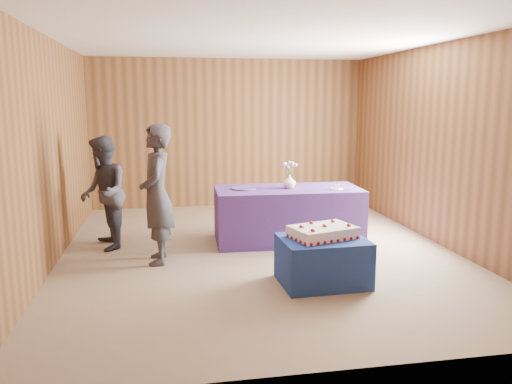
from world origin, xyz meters
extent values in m
plane|color=gray|center=(0.00, 0.00, 0.00)|extent=(6.00, 6.00, 0.00)
cube|color=brown|center=(0.00, 3.00, 1.35)|extent=(5.00, 0.04, 2.70)
cube|color=brown|center=(0.00, -3.00, 1.35)|extent=(5.00, 0.04, 2.70)
cube|color=brown|center=(-2.50, 0.00, 1.35)|extent=(0.04, 6.00, 2.70)
cube|color=brown|center=(2.50, 0.00, 1.35)|extent=(0.04, 6.00, 2.70)
cube|color=white|center=(0.00, 0.00, 2.70)|extent=(5.00, 6.00, 0.04)
cube|color=#1B3298|center=(0.47, -1.27, 0.25)|extent=(0.92, 0.73, 0.50)
cube|color=#4A3086|center=(0.50, 0.42, 0.38)|extent=(2.03, 0.96, 0.75)
cube|color=white|center=(0.47, -1.23, 0.56)|extent=(0.76, 0.61, 0.12)
sphere|color=#9E0C16|center=(0.22, -1.54, 0.52)|extent=(0.04, 0.04, 0.04)
sphere|color=#9E0C16|center=(0.85, -1.35, 0.52)|extent=(0.04, 0.04, 0.04)
sphere|color=#9E0C16|center=(0.10, -1.12, 0.52)|extent=(0.04, 0.04, 0.04)
sphere|color=#9E0C16|center=(0.73, -0.93, 0.52)|extent=(0.04, 0.04, 0.04)
sphere|color=#9E0C16|center=(0.32, -1.39, 0.64)|extent=(0.04, 0.04, 0.04)
cone|color=#145B21|center=(0.34, -1.39, 0.63)|extent=(0.02, 0.03, 0.03)
sphere|color=#9E0C16|center=(0.62, -1.09, 0.64)|extent=(0.04, 0.04, 0.04)
cone|color=#145B21|center=(0.64, -1.09, 0.63)|extent=(0.02, 0.03, 0.03)
sphere|color=#9E0C16|center=(0.47, -1.23, 0.64)|extent=(0.04, 0.04, 0.04)
cone|color=#145B21|center=(0.50, -1.23, 0.63)|extent=(0.02, 0.03, 0.03)
imported|color=white|center=(0.51, 0.43, 0.84)|extent=(0.20, 0.20, 0.19)
cylinder|color=#32712D|center=(0.55, 0.43, 1.01)|extent=(0.01, 0.01, 0.15)
sphere|color=#B79DCC|center=(0.60, 0.43, 1.08)|extent=(0.05, 0.05, 0.05)
cylinder|color=#32712D|center=(0.54, 0.45, 1.01)|extent=(0.01, 0.01, 0.15)
sphere|color=white|center=(0.58, 0.48, 1.08)|extent=(0.05, 0.05, 0.05)
cylinder|color=#32712D|center=(0.52, 0.46, 1.01)|extent=(0.01, 0.01, 0.15)
sphere|color=#B79DCC|center=(0.53, 0.51, 1.08)|extent=(0.05, 0.05, 0.05)
cylinder|color=#32712D|center=(0.50, 0.46, 1.01)|extent=(0.01, 0.01, 0.15)
sphere|color=white|center=(0.47, 0.50, 1.08)|extent=(0.05, 0.05, 0.05)
cylinder|color=#32712D|center=(0.48, 0.44, 1.01)|extent=(0.01, 0.01, 0.15)
sphere|color=#B79DCC|center=(0.43, 0.46, 1.08)|extent=(0.05, 0.05, 0.05)
cylinder|color=#32712D|center=(0.48, 0.42, 1.01)|extent=(0.01, 0.01, 0.15)
sphere|color=white|center=(0.43, 0.40, 1.08)|extent=(0.05, 0.05, 0.05)
cylinder|color=#32712D|center=(0.50, 0.40, 1.01)|extent=(0.01, 0.01, 0.15)
sphere|color=#B79DCC|center=(0.47, 0.35, 1.08)|extent=(0.05, 0.05, 0.05)
cylinder|color=#32712D|center=(0.52, 0.39, 1.01)|extent=(0.01, 0.01, 0.15)
sphere|color=white|center=(0.53, 0.34, 1.08)|extent=(0.05, 0.05, 0.05)
cylinder|color=#32712D|center=(0.54, 0.40, 1.01)|extent=(0.01, 0.01, 0.15)
sphere|color=#B79DCC|center=(0.58, 0.37, 1.08)|extent=(0.05, 0.05, 0.05)
cylinder|color=#574489|center=(-0.12, 0.46, 0.76)|extent=(0.40, 0.40, 0.02)
cylinder|color=white|center=(1.13, 0.22, 0.76)|extent=(0.20, 0.20, 0.01)
cube|color=white|center=(1.13, 0.22, 0.79)|extent=(0.08, 0.07, 0.06)
sphere|color=#9E0C16|center=(1.13, 0.20, 0.83)|extent=(0.02, 0.02, 0.02)
cube|color=silver|center=(1.15, 0.13, 0.75)|extent=(0.26, 0.03, 0.00)
imported|color=#33323B|center=(-1.28, -0.22, 0.84)|extent=(0.41, 0.62, 1.68)
imported|color=#34343F|center=(-1.97, 0.48, 0.75)|extent=(0.71, 0.83, 1.50)
camera|label=1|loc=(-1.14, -6.19, 1.94)|focal=35.00mm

